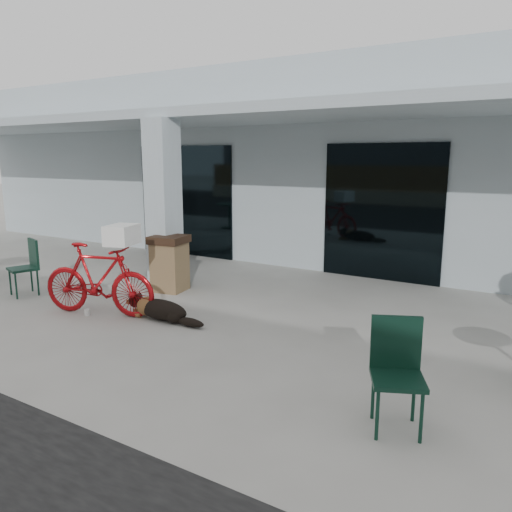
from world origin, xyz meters
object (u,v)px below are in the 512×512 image
Objects in this scene: cafe_chair_near at (23,268)px; trash_receptacle at (170,263)px; dog at (161,308)px; cafe_chair_far_a at (398,378)px; bicycle at (98,279)px.

cafe_chair_near is 0.97× the size of trash_receptacle.
dog is 1.06× the size of trash_receptacle.
cafe_chair_near reaches higher than dog.
dog is at bearing 138.17° from cafe_chair_far_a.
dog is at bearing -53.20° from trash_receptacle.
dog is 3.06m from cafe_chair_near.
cafe_chair_near is at bearing 147.46° from cafe_chair_far_a.
bicycle is at bearing -168.22° from dog.
cafe_chair_near is (-3.04, -0.24, 0.32)m from dog.
bicycle is 1.84× the size of trash_receptacle.
cafe_chair_near is 7.03m from cafe_chair_far_a.
bicycle is 1.74× the size of dog.
bicycle is 1.87× the size of cafe_chair_far_a.
cafe_chair_far_a is (4.93, -0.93, -0.06)m from bicycle.
bicycle is 2.03m from cafe_chair_near.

